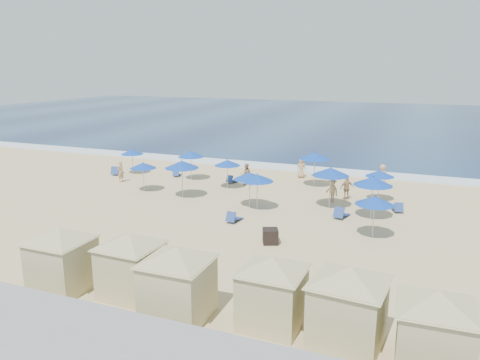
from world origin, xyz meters
name	(u,v)px	position (x,y,z in m)	size (l,w,h in m)	color
ground	(232,224)	(0.00, 0.00, 0.00)	(160.00, 160.00, 0.00)	#D1B684
ocean	(364,121)	(0.00, 55.00, 0.03)	(160.00, 80.00, 0.06)	#0E234D
surf_line	(302,169)	(0.00, 15.50, 0.04)	(160.00, 2.50, 0.08)	white
seawall	(57,340)	(0.00, -13.50, 0.65)	(160.00, 6.10, 1.22)	gray
trash_bin	(270,236)	(2.94, -2.03, 0.37)	(0.75, 0.75, 0.75)	black
cabana_0	(61,251)	(-3.12, -9.79, 1.61)	(4.49, 4.49, 2.81)	#C2B885
cabana_1	(131,256)	(-0.31, -9.19, 1.59)	(4.43, 4.43, 2.78)	#C2B885
cabana_2	(177,273)	(2.17, -9.99, 1.67)	(4.64, 4.64, 2.91)	#C2B885
cabana_3	(272,282)	(5.38, -9.23, 1.58)	(4.39, 4.39, 2.76)	#C2B885
cabana_4	(349,296)	(7.95, -9.42, 1.68)	(4.65, 4.65, 2.93)	#C2B885
cabana_5	(436,321)	(10.47, -9.86, 1.60)	(4.45, 4.45, 2.79)	#C2B885
umbrella_0	(132,152)	(-12.50, 8.56, 1.83)	(1.86, 1.86, 2.12)	#A5A8AD
umbrella_1	(143,165)	(-8.55, 4.17, 1.87)	(1.89, 1.89, 2.15)	#A5A8AD
umbrella_2	(191,154)	(-7.06, 8.53, 2.03)	(2.06, 2.06, 2.34)	#A5A8AD
umbrella_3	(182,164)	(-5.22, 3.76, 2.28)	(2.31, 2.31, 2.63)	#A5A8AD
umbrella_4	(227,163)	(-3.40, 7.16, 1.90)	(1.92, 1.92, 2.19)	#A5A8AD
umbrella_5	(250,176)	(-0.24, 3.38, 2.02)	(2.05, 2.05, 2.33)	#A5A8AD
umbrella_6	(257,178)	(0.37, 3.09, 2.02)	(2.05, 2.05, 2.33)	#A5A8AD
umbrella_7	(315,156)	(2.32, 10.00, 2.31)	(2.34, 2.34, 2.66)	#A5A8AD
umbrella_8	(331,172)	(4.45, 5.11, 2.32)	(2.35, 2.35, 2.68)	#A5A8AD
umbrella_9	(380,173)	(7.13, 7.83, 1.86)	(1.88, 1.88, 2.14)	#A5A8AD
umbrella_10	(373,181)	(7.13, 3.83, 2.26)	(2.29, 2.29, 2.61)	#A5A8AD
umbrella_11	(375,200)	(7.59, 0.69, 2.01)	(2.03, 2.03, 2.31)	#A5A8AD
beach_chair_0	(116,172)	(-13.58, 7.77, 0.26)	(0.93, 1.47, 0.75)	navy
beach_chair_1	(177,174)	(-8.70, 9.08, 0.21)	(0.80, 1.21, 0.62)	navy
beach_chair_2	(232,180)	(-3.72, 8.78, 0.22)	(0.79, 1.27, 0.65)	navy
beach_chair_3	(234,218)	(-0.05, 0.34, 0.24)	(0.68, 1.29, 0.68)	navy
beach_chair_4	(341,214)	(5.49, 3.36, 0.26)	(0.86, 1.44, 0.74)	navy
beach_chair_5	(397,208)	(8.48, 5.85, 0.23)	(0.86, 1.30, 0.66)	navy
beachgoer_0	(120,172)	(-11.74, 5.83, 0.82)	(0.60, 0.39, 1.63)	tan
beachgoer_1	(246,174)	(-2.48, 8.54, 0.83)	(0.80, 0.63, 1.65)	tan
beachgoer_2	(347,188)	(5.12, 7.41, 0.80)	(0.94, 0.39, 1.60)	tan
beachgoer_3	(332,190)	(4.34, 6.44, 0.80)	(1.03, 0.59, 1.59)	tan
beachgoer_4	(301,168)	(0.72, 12.43, 0.80)	(0.78, 0.51, 1.61)	tan
beachgoer_5	(382,175)	(6.95, 11.99, 0.82)	(0.80, 0.52, 1.64)	tan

